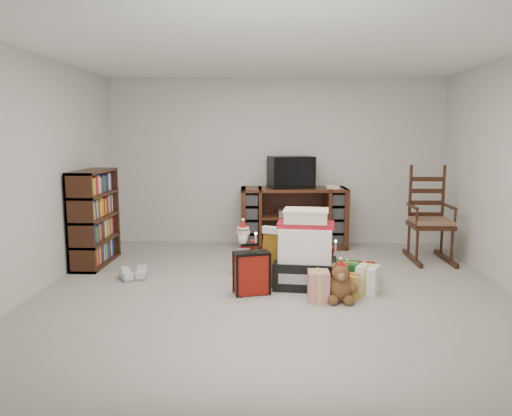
{
  "coord_description": "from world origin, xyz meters",
  "views": [
    {
      "loc": [
        0.01,
        -5.07,
        1.66
      ],
      "look_at": [
        -0.22,
        0.6,
        0.82
      ],
      "focal_mm": 35.0,
      "sensor_mm": 36.0,
      "label": 1
    }
  ],
  "objects": [
    {
      "name": "stocking",
      "position": [
        -0.02,
        0.28,
        0.33
      ],
      "size": [
        0.34,
        0.25,
        0.66
      ],
      "primitive_type": null,
      "rotation": [
        0.0,
        0.0,
        -0.42
      ],
      "color": "#0D7A14",
      "rests_on": "floor"
    },
    {
      "name": "bookshelf",
      "position": [
        -2.3,
        1.12,
        0.58
      ],
      "size": [
        0.33,
        0.99,
        1.21
      ],
      "color": "#381B0F",
      "rests_on": "floor"
    },
    {
      "name": "sneaker_pair",
      "position": [
        -1.63,
        0.45,
        0.05
      ],
      "size": [
        0.36,
        0.29,
        0.09
      ],
      "rotation": [
        0.0,
        0.0,
        0.39
      ],
      "color": "silver",
      "rests_on": "floor"
    },
    {
      "name": "santa_figurine",
      "position": [
        0.55,
        0.6,
        0.22
      ],
      "size": [
        0.29,
        0.27,
        0.58
      ],
      "color": "#A31211",
      "rests_on": "floor"
    },
    {
      "name": "red_suitcase",
      "position": [
        -0.24,
        -0.04,
        0.23
      ],
      "size": [
        0.38,
        0.27,
        0.53
      ],
      "rotation": [
        0.0,
        0.0,
        0.29
      ],
      "color": "maroon",
      "rests_on": "floor"
    },
    {
      "name": "gift_cluster",
      "position": [
        0.76,
        0.1,
        0.12
      ],
      "size": [
        0.72,
        1.01,
        0.25
      ],
      "color": "#B21422",
      "rests_on": "floor"
    },
    {
      "name": "gift_pile",
      "position": [
        0.34,
        0.24,
        0.37
      ],
      "size": [
        0.72,
        0.56,
        0.84
      ],
      "rotation": [
        0.0,
        0.0,
        -0.11
      ],
      "color": "black",
      "rests_on": "floor"
    },
    {
      "name": "tv_stand",
      "position": [
        0.27,
        2.19,
        0.44
      ],
      "size": [
        1.57,
        0.64,
        0.88
      ],
      "rotation": [
        0.0,
        0.0,
        0.06
      ],
      "color": "#4E2516",
      "rests_on": "floor"
    },
    {
      "name": "rocking_chair",
      "position": [
        2.05,
        1.53,
        0.45
      ],
      "size": [
        0.52,
        0.86,
        1.3
      ],
      "rotation": [
        0.0,
        0.0,
        0.0
      ],
      "color": "#381B0F",
      "rests_on": "floor"
    },
    {
      "name": "room",
      "position": [
        0.0,
        0.0,
        1.25
      ],
      "size": [
        5.01,
        5.01,
        2.51
      ],
      "color": "#ABA69D",
      "rests_on": "ground"
    },
    {
      "name": "mrs_claus_figurine",
      "position": [
        -0.38,
        0.75,
        0.25
      ],
      "size": [
        0.32,
        0.3,
        0.65
      ],
      "color": "#A31211",
      "rests_on": "floor"
    },
    {
      "name": "crt_television",
      "position": [
        0.23,
        2.23,
        1.11
      ],
      "size": [
        0.71,
        0.59,
        0.46
      ],
      "rotation": [
        0.0,
        0.0,
        0.25
      ],
      "color": "black",
      "rests_on": "tv_stand"
    },
    {
      "name": "teddy_bear",
      "position": [
        0.66,
        -0.24,
        0.17
      ],
      "size": [
        0.26,
        0.23,
        0.39
      ],
      "color": "brown",
      "rests_on": "floor"
    }
  ]
}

